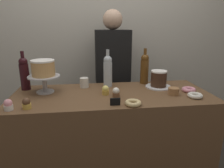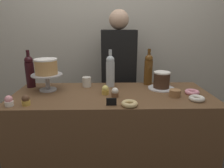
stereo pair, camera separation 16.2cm
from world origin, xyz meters
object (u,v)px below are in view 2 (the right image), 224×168
Objects in this scene: donut_sugar at (197,98)px; donut_glazed at (129,104)px; wine_bottle_amber at (148,69)px; cake_stand_pedestal at (47,79)px; cupcake_chocolate at (26,100)px; barista_figure at (118,83)px; cookie_stack at (175,93)px; chocolate_round_cake at (162,80)px; wine_bottle_dark_red at (30,71)px; wine_bottle_clear at (110,70)px; cupcake_lemon at (105,90)px; price_sign_chalkboard at (111,102)px; coffee_cup_ceramic at (87,82)px; cupcake_strawberry at (9,101)px; white_layer_cake at (46,67)px; cupcake_vanilla at (115,93)px; donut_pink at (192,92)px.

donut_sugar is 1.00× the size of donut_glazed.
donut_sugar is at bearing -57.73° from wine_bottle_amber.
cake_stand_pedestal is 0.34m from cupcake_chocolate.
cupcake_chocolate is 0.05× the size of barista_figure.
cookie_stack is (0.37, 0.18, 0.01)m from donut_glazed.
barista_figure reaches higher than chocolate_round_cake.
wine_bottle_dark_red is 1.38m from donut_sugar.
wine_bottle_clear reaches higher than cake_stand_pedestal.
cupcake_lemon is at bearing -164.19° from chocolate_round_cake.
price_sign_chalkboard is (0.04, -0.23, -0.01)m from cupcake_lemon.
cake_stand_pedestal reaches higher than coffee_cup_ceramic.
cupcake_strawberry is 1.06× the size of price_sign_chalkboard.
wine_bottle_dark_red is 4.38× the size of cupcake_strawberry.
donut_glazed is at bearing -1.31° from cupcake_strawberry.
cake_stand_pedestal is 2.97× the size of coffee_cup_ceramic.
barista_figure is at bearing 52.66° from coffee_cup_ceramic.
donut_glazed is at bearing -88.05° from barista_figure.
cookie_stack is at bearing -10.19° from white_layer_cake.
cookie_stack is 0.99× the size of coffee_cup_ceramic.
wine_bottle_clear reaches higher than donut_sugar.
cake_stand_pedestal is 0.63m from price_sign_chalkboard.
cake_stand_pedestal is 2.25× the size of donut_sugar.
coffee_cup_ceramic is (-0.33, 0.46, 0.03)m from donut_glazed.
cupcake_chocolate is at bearing -74.90° from wine_bottle_dark_red.
cupcake_strawberry reaches higher than donut_sugar.
wine_bottle_clear is 0.31m from cupcake_vanilla.
coffee_cup_ceramic is at bearing 130.51° from cupcake_vanilla.
cupcake_strawberry reaches higher than price_sign_chalkboard.
cupcake_lemon is 0.58m from cupcake_chocolate.
wine_bottle_clear is at bearing -171.28° from wine_bottle_amber.
cookie_stack is (0.14, -0.35, -0.12)m from wine_bottle_amber.
cupcake_lemon is (-0.04, -0.23, -0.11)m from wine_bottle_clear.
donut_sugar is at bearing 10.31° from donut_glazed.
donut_sugar is (0.27, -0.43, -0.13)m from wine_bottle_amber.
cake_stand_pedestal is 0.16× the size of barista_figure.
chocolate_round_cake is 0.65m from coffee_cup_ceramic.
white_layer_cake is at bearing -140.98° from barista_figure.
cupcake_lemon is 0.66× the size of donut_sugar.
cupcake_vanilla is at bearing -17.72° from cake_stand_pedestal.
cookie_stack is 0.51m from price_sign_chalkboard.
wine_bottle_amber reaches higher than coffee_cup_ceramic.
barista_figure is at bearing 39.02° from cake_stand_pedestal.
donut_glazed is at bearing -29.34° from wine_bottle_dark_red.
donut_glazed is at bearing -2.50° from cupcake_chocolate.
cupcake_strawberry is at bearing -160.83° from cupcake_lemon.
chocolate_round_cake is 1.87× the size of cupcake_lemon.
coffee_cup_ceramic is (-0.56, -0.06, -0.10)m from wine_bottle_amber.
cake_stand_pedestal is 1.38× the size of white_layer_cake.
wine_bottle_amber is 0.53m from donut_sugar.
donut_pink is at bearing -6.03° from white_layer_cake.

